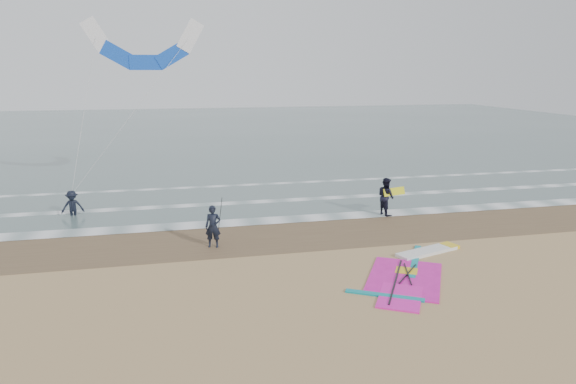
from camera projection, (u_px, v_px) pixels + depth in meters
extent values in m
plane|color=tan|center=(320.00, 288.00, 17.50)|extent=(120.00, 120.00, 0.00)
cube|color=#47605E|center=(213.00, 131.00, 63.09)|extent=(120.00, 80.00, 0.02)
cube|color=brown|center=(284.00, 234.00, 23.20)|extent=(120.00, 5.00, 0.01)
cube|color=white|center=(274.00, 220.00, 25.28)|extent=(120.00, 1.20, 0.02)
cube|color=white|center=(261.00, 201.00, 28.89)|extent=(120.00, 0.70, 0.02)
cube|color=white|center=(250.00, 185.00, 33.17)|extent=(120.00, 0.50, 0.01)
cube|color=white|center=(427.00, 251.00, 20.80)|extent=(2.88, 1.52, 0.13)
cube|color=yellow|center=(449.00, 246.00, 21.43)|extent=(0.69, 0.79, 0.15)
cube|color=#F11EAF|center=(405.00, 278.00, 18.26)|extent=(3.92, 4.33, 0.04)
cube|color=#F11EAF|center=(400.00, 297.00, 16.70)|extent=(2.17, 2.42, 0.05)
cube|color=#0C8C99|center=(415.00, 261.00, 19.88)|extent=(2.00, 3.22, 0.06)
cube|color=#0C8C99|center=(384.00, 295.00, 16.82)|extent=(2.35, 1.50, 0.06)
cube|color=yellow|center=(406.00, 271.00, 18.86)|extent=(1.01, 0.97, 0.06)
cylinder|color=black|center=(396.00, 280.00, 17.95)|extent=(2.07, 3.52, 0.07)
cylinder|color=black|center=(408.00, 273.00, 18.51)|extent=(1.38, 1.53, 0.04)
cylinder|color=black|center=(408.00, 273.00, 18.51)|extent=(0.67, 1.93, 0.04)
imported|color=black|center=(213.00, 227.00, 21.32)|extent=(0.73, 0.56, 1.79)
imported|color=black|center=(386.00, 196.00, 26.11)|extent=(0.94, 1.09, 1.94)
imported|color=black|center=(72.00, 200.00, 25.90)|extent=(1.13, 0.71, 1.68)
cylinder|color=black|center=(220.00, 217.00, 21.29)|extent=(0.17, 0.86, 1.82)
cube|color=yellow|center=(394.00, 192.00, 26.04)|extent=(1.30, 0.51, 0.39)
cube|color=white|center=(96.00, 35.00, 27.56)|extent=(1.59, 0.14, 1.93)
cube|color=blue|center=(118.00, 55.00, 28.03)|extent=(1.93, 0.15, 1.59)
cube|color=blue|center=(146.00, 62.00, 28.42)|extent=(1.76, 0.15, 0.83)
cube|color=blue|center=(172.00, 55.00, 28.64)|extent=(1.93, 0.15, 1.59)
cube|color=white|center=(190.00, 36.00, 28.61)|extent=(1.59, 0.14, 1.93)
cylinder|color=beige|center=(84.00, 112.00, 26.70)|extent=(1.39, 3.46, 8.00)
cylinder|color=beige|center=(134.00, 111.00, 27.23)|extent=(6.39, 3.46, 8.01)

